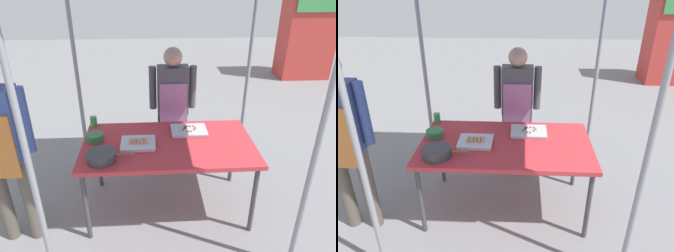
% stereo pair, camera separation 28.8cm
% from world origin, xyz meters
% --- Properties ---
extents(ground_plane, '(18.00, 18.00, 0.00)m').
position_xyz_m(ground_plane, '(0.00, 0.00, 0.00)').
color(ground_plane, slate).
extents(stall_table, '(1.60, 0.90, 0.75)m').
position_xyz_m(stall_table, '(0.00, 0.00, 0.70)').
color(stall_table, '#C63338').
rests_on(stall_table, ground).
extents(tray_grilled_sausages, '(0.32, 0.27, 0.05)m').
position_xyz_m(tray_grilled_sausages, '(-0.28, -0.03, 0.77)').
color(tray_grilled_sausages, silver).
rests_on(tray_grilled_sausages, stall_table).
extents(tray_meat_skewers, '(0.35, 0.26, 0.04)m').
position_xyz_m(tray_meat_skewers, '(0.22, 0.20, 0.77)').
color(tray_meat_skewers, silver).
rests_on(tray_meat_skewers, stall_table).
extents(cooking_wok, '(0.42, 0.26, 0.08)m').
position_xyz_m(cooking_wok, '(-0.58, -0.27, 0.79)').
color(cooking_wok, '#38383A').
rests_on(cooking_wok, stall_table).
extents(condiment_bowl, '(0.17, 0.17, 0.07)m').
position_xyz_m(condiment_bowl, '(-0.69, 0.09, 0.78)').
color(condiment_bowl, '#33723F').
rests_on(condiment_bowl, stall_table).
extents(drink_cup_near_edge, '(0.07, 0.07, 0.10)m').
position_xyz_m(drink_cup_near_edge, '(-0.75, 0.40, 0.80)').
color(drink_cup_near_edge, '#3F994C').
rests_on(drink_cup_near_edge, stall_table).
extents(vendor_woman, '(0.52, 0.22, 1.49)m').
position_xyz_m(vendor_woman, '(0.09, 0.70, 0.87)').
color(vendor_woman, black).
rests_on(vendor_woman, ground).
extents(customer_nearby, '(0.52, 0.23, 1.66)m').
position_xyz_m(customer_nearby, '(-1.34, -0.33, 0.99)').
color(customer_nearby, '#595147').
rests_on(customer_nearby, ground).
extents(neighbor_stall_left, '(1.08, 0.68, 2.04)m').
position_xyz_m(neighbor_stall_left, '(3.32, 4.26, 1.02)').
color(neighbor_stall_left, '#BF3833').
rests_on(neighbor_stall_left, ground).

